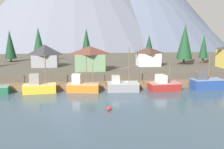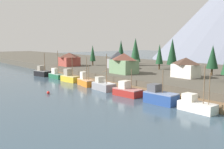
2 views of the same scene
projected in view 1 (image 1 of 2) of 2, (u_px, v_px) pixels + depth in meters
ground_plane at (113, 75)px, 73.35m from camera, size 400.00×400.00×1.00m
dock at (123, 85)px, 55.53m from camera, size 80.00×4.00×1.60m
shoreline_bank at (109, 64)px, 84.81m from camera, size 400.00×56.00×2.50m
mountain_central_peak at (135, 2)px, 198.85m from camera, size 140.03×140.03×67.86m
mountain_east_peak at (172, 16)px, 205.70m from camera, size 82.52×82.52×47.24m
fishing_boat_yellow at (39, 87)px, 49.98m from camera, size 6.47×2.97×7.55m
fishing_boat_orange at (82, 86)px, 50.85m from camera, size 6.53×3.22×7.66m
fishing_boat_grey at (122, 86)px, 51.63m from camera, size 6.42×3.34×8.81m
fishing_boat_red at (164, 85)px, 52.42m from camera, size 6.50×3.59×5.93m
fishing_boat_blue at (206, 83)px, 53.46m from camera, size 6.45×3.43×6.43m
house_grey at (45, 55)px, 68.72m from camera, size 6.94×5.04×5.90m
house_white at (148, 56)px, 70.67m from camera, size 6.42×4.79×5.14m
house_green at (90, 58)px, 62.28m from camera, size 7.50×5.64×5.90m
conifer_near_left at (86, 46)px, 78.00m from camera, size 2.46×2.46×8.49m
conifer_near_right at (86, 42)px, 84.46m from camera, size 3.67×3.67×10.38m
conifer_mid_left at (185, 42)px, 73.03m from camera, size 4.55×4.55×11.36m
conifer_mid_right at (10, 44)px, 79.12m from camera, size 3.55×3.55×9.80m
conifer_back_right at (149, 46)px, 79.16m from camera, size 3.17×3.17×8.28m
conifer_centre at (185, 44)px, 85.54m from camera, size 3.15×3.15×9.07m
conifer_far_left at (204, 46)px, 76.00m from camera, size 2.68×2.68×8.47m
conifer_far_right at (39, 42)px, 79.63m from camera, size 3.99×3.99×10.65m
channel_buoy at (109, 108)px, 39.02m from camera, size 0.70×0.70×0.70m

